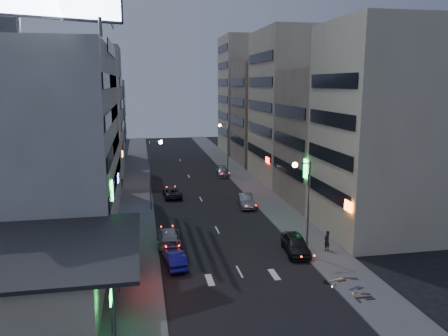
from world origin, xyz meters
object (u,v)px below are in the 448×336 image
object	(u,v)px
parked_car_left	(172,192)
road_car_silver	(169,236)
road_car_blue	(175,259)
scooter_black_a	(372,288)
parked_car_right_mid	(246,200)
parked_car_right_far	(223,172)
scooter_black_b	(357,271)
scooter_silver_b	(341,270)
parked_car_right_near	(296,244)
scooter_blue	(359,279)
person	(327,241)
scooter_silver_a	(369,284)

from	to	relation	value
parked_car_left	road_car_silver	xyz separation A→B (m)	(-1.52, -16.68, 0.08)
road_car_blue	scooter_black_a	xyz separation A→B (m)	(12.83, -7.66, 0.03)
parked_car_right_mid	road_car_blue	xyz separation A→B (m)	(-9.62, -15.74, -0.09)
parked_car_right_far	road_car_silver	distance (m)	30.26
scooter_black_b	parked_car_left	bearing A→B (deg)	34.46
parked_car_right_far	scooter_silver_b	world-z (taller)	scooter_silver_b
parked_car_right_near	scooter_silver_b	distance (m)	5.76
road_car_silver	scooter_blue	xyz separation A→B (m)	(12.87, -11.15, -0.10)
road_car_silver	parked_car_right_far	bearing A→B (deg)	-107.58
parked_car_right_mid	scooter_blue	distance (m)	22.00
parked_car_left	road_car_silver	bearing A→B (deg)	83.03
scooter_black_a	scooter_black_b	world-z (taller)	scooter_black_a
parked_car_right_near	scooter_silver_b	size ratio (longest dim) A/B	2.39
road_car_silver	scooter_silver_b	size ratio (longest dim) A/B	2.53
parked_car_right_mid	person	distance (m)	15.47
person	scooter_silver_a	xyz separation A→B (m)	(-0.30, -7.73, -0.35)
parked_car_left	scooter_silver_b	size ratio (longest dim) A/B	2.34
scooter_silver_a	scooter_black_b	distance (m)	2.26
parked_car_right_far	scooter_silver_a	distance (m)	40.66
scooter_blue	scooter_black_b	size ratio (longest dim) A/B	1.02
parked_car_right_near	parked_car_right_far	xyz separation A→B (m)	(-0.23, 32.60, -0.16)
road_car_blue	parked_car_right_mid	bearing A→B (deg)	-127.57
parked_car_right_near	parked_car_right_far	distance (m)	32.60
road_car_silver	parked_car_left	bearing A→B (deg)	-92.76
road_car_silver	scooter_black_b	xyz separation A→B (m)	(13.36, -9.91, -0.11)
road_car_blue	parked_car_left	bearing A→B (deg)	-99.79
person	scooter_blue	xyz separation A→B (m)	(-0.48, -6.74, -0.38)
scooter_blue	scooter_black_b	bearing A→B (deg)	-42.86
parked_car_left	road_car_silver	world-z (taller)	road_car_silver
scooter_blue	road_car_blue	bearing A→B (deg)	43.17
parked_car_right_far	road_car_blue	xyz separation A→B (m)	(-10.24, -33.54, 0.01)
scooter_black_a	scooter_blue	bearing A→B (deg)	3.66
parked_car_right_far	road_car_silver	bearing A→B (deg)	-105.27
parked_car_right_far	scooter_silver_b	xyz separation A→B (m)	(1.81, -38.14, 0.07)
parked_car_left	parked_car_right_far	world-z (taller)	parked_car_right_far
parked_car_right_near	scooter_blue	world-z (taller)	parked_car_right_near
road_car_blue	person	distance (m)	13.24
person	road_car_silver	bearing A→B (deg)	-47.27
road_car_silver	scooter_black_b	bearing A→B (deg)	145.89
scooter_black_b	scooter_silver_a	bearing A→B (deg)	-177.43
parked_car_left	scooter_silver_b	xyz separation A→B (m)	(10.65, -26.39, 0.08)
parked_car_right_far	scooter_silver_b	bearing A→B (deg)	-82.52
parked_car_right_near	scooter_blue	xyz separation A→B (m)	(2.27, -6.98, -0.18)
person	parked_car_right_far	bearing A→B (deg)	-113.78
parked_car_right_far	scooter_black_b	size ratio (longest dim) A/B	2.74
parked_car_right_near	parked_car_right_mid	size ratio (longest dim) A/B	1.04
scooter_silver_a	scooter_black_b	world-z (taller)	scooter_silver_a
person	scooter_silver_a	size ratio (longest dim) A/B	1.00
scooter_black_a	parked_car_right_mid	bearing A→B (deg)	8.41
parked_car_right_far	scooter_black_b	bearing A→B (deg)	-80.77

